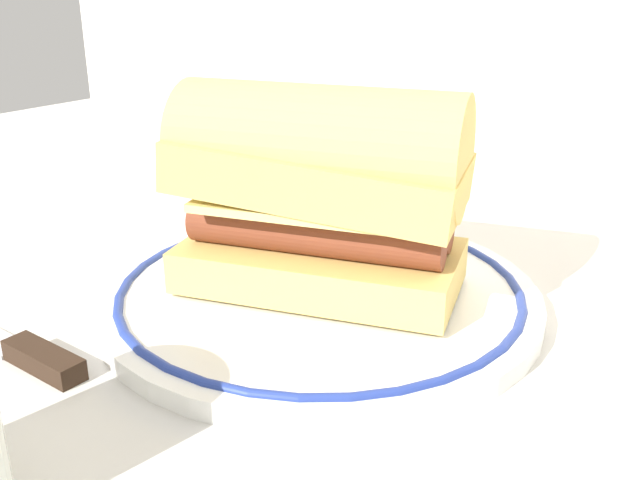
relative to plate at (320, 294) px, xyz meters
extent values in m
plane|color=beige|center=(0.02, -0.01, -0.01)|extent=(1.50, 1.50, 0.00)
cylinder|color=white|center=(0.00, 0.00, 0.00)|extent=(0.28, 0.28, 0.01)
torus|color=navy|center=(0.00, 0.00, 0.00)|extent=(0.26, 0.26, 0.01)
cube|color=#DCBA62|center=(0.00, 0.00, 0.02)|extent=(0.19, 0.14, 0.03)
cylinder|color=brown|center=(0.00, -0.01, 0.05)|extent=(0.16, 0.08, 0.03)
cylinder|color=brown|center=(0.00, 0.01, 0.05)|extent=(0.16, 0.08, 0.03)
cube|color=#EAD67A|center=(0.00, 0.00, 0.06)|extent=(0.16, 0.13, 0.01)
cube|color=#DDB85E|center=(0.00, 0.00, 0.08)|extent=(0.19, 0.14, 0.04)
cylinder|color=#DFB964|center=(0.00, 0.00, 0.10)|extent=(0.19, 0.13, 0.07)
cube|color=black|center=(-0.07, -0.15, 0.00)|extent=(0.06, 0.02, 0.01)
camera|label=1|loc=(0.26, -0.33, 0.20)|focal=41.11mm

